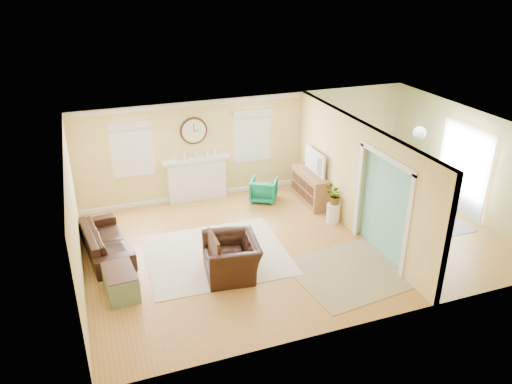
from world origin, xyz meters
TOP-DOWN VIEW (x-y plane):
  - floor at (0.00, 0.00)m, footprint 9.00×9.00m
  - wall_back at (0.00, 3.00)m, footprint 9.00×0.02m
  - wall_front at (0.00, -3.00)m, footprint 9.00×0.02m
  - wall_left at (-4.50, 0.00)m, footprint 0.02×6.00m
  - wall_right at (4.50, 0.00)m, footprint 0.02×6.00m
  - ceiling at (0.00, 0.00)m, footprint 9.00×6.00m
  - partition at (1.51, 0.28)m, footprint 0.17×6.00m
  - fireplace at (-1.50, 2.88)m, footprint 1.70×0.30m
  - wall_clock at (-1.50, 2.97)m, footprint 0.70×0.07m
  - window_left at (-3.05, 2.95)m, footprint 1.05×0.13m
  - window_right at (0.05, 2.95)m, footprint 1.05×0.13m
  - french_doors at (4.45, 0.00)m, footprint 0.06×1.70m
  - pendant at (3.00, 0.00)m, footprint 0.30×0.30m
  - rug_cream at (-1.80, 0.02)m, footprint 3.01×2.63m
  - rug_jute at (0.65, -1.55)m, footprint 2.61×2.23m
  - rug_grey at (3.06, 0.34)m, footprint 2.25×2.81m
  - sofa at (-3.98, 0.89)m, footprint 1.05×2.14m
  - eames_chair at (-1.70, -0.77)m, footprint 1.16×1.29m
  - green_chair at (0.10, 2.21)m, footprint 0.89×0.90m
  - trunk at (-3.85, -0.71)m, footprint 0.62×0.94m
  - credenza at (1.24, 1.75)m, footprint 0.50×1.47m
  - tv at (1.22, 1.75)m, footprint 0.14×1.04m
  - garden_stool at (1.24, 0.51)m, footprint 0.32×0.32m
  - potted_plant at (1.24, 0.51)m, footprint 0.49×0.45m
  - dining_table at (3.06, 0.34)m, footprint 1.29×1.95m
  - dining_chair_n at (3.02, 1.53)m, footprint 0.55×0.55m
  - dining_chair_s at (3.09, -0.80)m, footprint 0.49×0.49m
  - dining_chair_w at (2.42, 0.40)m, footprint 0.45×0.45m
  - dining_chair_e at (3.77, 0.29)m, footprint 0.53×0.53m

SIDE VIEW (x-z plane):
  - floor at x=0.00m, z-range 0.00..0.00m
  - rug_grey at x=3.06m, z-range 0.00..0.01m
  - rug_jute at x=0.65m, z-range 0.00..0.01m
  - rug_cream at x=-1.80m, z-range 0.00..0.02m
  - garden_stool at x=1.24m, z-range 0.00..0.47m
  - trunk at x=-3.85m, z-range 0.00..0.52m
  - sofa at x=-3.98m, z-range 0.00..0.60m
  - green_chair at x=0.10m, z-range 0.00..0.60m
  - dining_table at x=3.06m, z-range 0.00..0.63m
  - eames_chair at x=-1.70m, z-range 0.00..0.76m
  - credenza at x=1.24m, z-range 0.00..0.80m
  - dining_chair_s at x=3.09m, z-range 0.08..0.97m
  - dining_chair_w at x=2.42m, z-range 0.08..1.01m
  - dining_chair_e at x=3.77m, z-range 0.08..1.04m
  - fireplace at x=-1.50m, z-range 0.01..1.18m
  - dining_chair_n at x=3.02m, z-range 0.09..1.13m
  - potted_plant at x=1.24m, z-range 0.47..0.93m
  - tv at x=1.22m, z-range 0.80..1.40m
  - french_doors at x=4.45m, z-range 0.00..2.20m
  - wall_back at x=0.00m, z-range 0.00..2.60m
  - wall_front at x=0.00m, z-range 0.00..2.60m
  - wall_left at x=-4.50m, z-range 0.00..2.60m
  - wall_right at x=4.50m, z-range 0.00..2.60m
  - partition at x=1.51m, z-range 0.06..2.66m
  - window_left at x=-3.05m, z-range 0.95..2.37m
  - window_right at x=0.05m, z-range 0.95..2.37m
  - wall_clock at x=-1.50m, z-range 1.50..2.20m
  - pendant at x=3.00m, z-range 1.93..2.48m
  - ceiling at x=0.00m, z-range 2.59..2.61m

